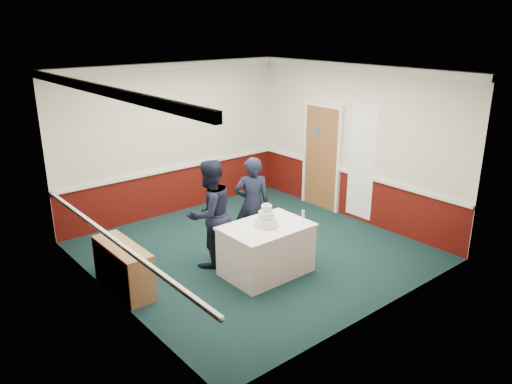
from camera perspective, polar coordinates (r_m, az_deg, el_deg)
ground at (r=8.60m, az=-0.18°, el=-6.72°), size 5.00×5.00×0.00m
room_shell at (r=8.46m, az=-2.43°, el=6.94°), size 5.00×5.00×3.00m
sideboard at (r=7.53m, az=-14.89°, el=-8.34°), size 0.41×1.20×0.70m
cake_table at (r=7.72m, az=1.18°, el=-6.53°), size 1.32×0.92×0.79m
wedding_cake at (r=7.52m, az=1.20°, el=-3.10°), size 0.35×0.35×0.36m
cake_knife at (r=7.41m, az=2.04°, el=-4.37°), size 0.02×0.22×0.00m
champagne_flute at (r=7.64m, az=5.42°, el=-2.60°), size 0.05×0.05×0.21m
person_man at (r=7.85m, az=-5.29°, el=-2.47°), size 0.91×0.74×1.74m
person_woman at (r=8.35m, az=-0.44°, el=-1.41°), size 0.71×0.65×1.64m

